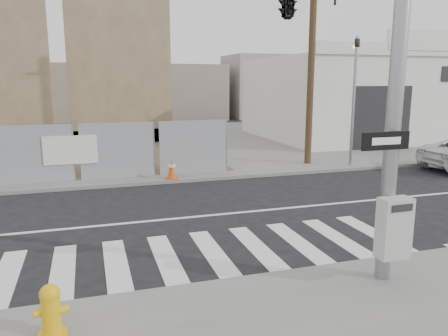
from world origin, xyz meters
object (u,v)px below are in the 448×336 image
object	(u,v)px
auto_shop	(359,98)
fire_hydrant	(51,310)
signal_pole	(316,25)
traffic_cone_d	(172,169)

from	to	relation	value
auto_shop	fire_hydrant	size ratio (longest dim) A/B	16.02
signal_pole	traffic_cone_d	distance (m)	7.90
signal_pole	auto_shop	xyz separation A→B (m)	(11.50, 15.01, -2.25)
auto_shop	fire_hydrant	world-z (taller)	auto_shop
fire_hydrant	traffic_cone_d	distance (m)	9.81
signal_pole	traffic_cone_d	world-z (taller)	signal_pole
signal_pole	fire_hydrant	size ratio (longest dim) A/B	9.34
signal_pole	auto_shop	world-z (taller)	signal_pole
signal_pole	fire_hydrant	world-z (taller)	signal_pole
fire_hydrant	traffic_cone_d	bearing A→B (deg)	56.19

